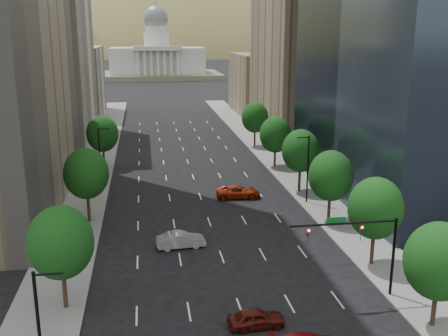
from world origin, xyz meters
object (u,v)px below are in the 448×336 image
traffic_signal (366,241)px  car_silver (181,240)px  car_red_far (238,192)px  capitol (157,60)px  car_maroon (256,318)px

traffic_signal → car_silver: bearing=137.9°
car_red_far → capitol: bearing=5.4°
car_maroon → car_red_far: car_red_far is taller
traffic_signal → capitol: (-10.53, 219.71, 3.40)m
traffic_signal → car_red_far: (-5.50, 28.67, -4.33)m
capitol → car_maroon: capitol is taller
capitol → car_maroon: 222.90m
traffic_signal → car_maroon: traffic_signal is taller
traffic_signal → car_maroon: 11.21m
capitol → car_silver: 206.91m
capitol → car_silver: (-3.85, -206.73, -7.74)m
capitol → car_red_far: 191.26m
car_maroon → capitol: bearing=-2.4°
traffic_signal → car_maroon: (-9.84, -3.05, -4.43)m
traffic_signal → car_red_far: bearing=100.9°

